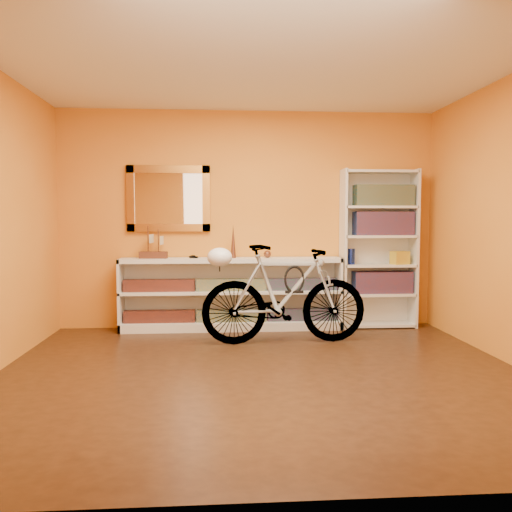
{
  "coord_description": "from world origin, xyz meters",
  "views": [
    {
      "loc": [
        -0.36,
        -4.3,
        1.3
      ],
      "look_at": [
        0.0,
        0.7,
        0.95
      ],
      "focal_mm": 36.57,
      "sensor_mm": 36.0,
      "label": 1
    }
  ],
  "objects": [
    {
      "name": "floor",
      "position": [
        0.0,
        0.0,
        -0.01
      ],
      "size": [
        4.5,
        4.0,
        0.01
      ],
      "primitive_type": "cube",
      "color": "black",
      "rests_on": "ground"
    },
    {
      "name": "ceiling",
      "position": [
        0.0,
        0.0,
        2.6
      ],
      "size": [
        4.5,
        4.0,
        0.01
      ],
      "primitive_type": "cube",
      "color": "silver",
      "rests_on": "ground"
    },
    {
      "name": "back_wall",
      "position": [
        0.0,
        2.0,
        1.3
      ],
      "size": [
        4.5,
        0.01,
        2.6
      ],
      "primitive_type": "cube",
      "color": "orange",
      "rests_on": "ground"
    },
    {
      "name": "gilt_mirror",
      "position": [
        -0.95,
        1.97,
        1.55
      ],
      "size": [
        0.98,
        0.06,
        0.78
      ],
      "primitive_type": "cube",
      "color": "brown",
      "rests_on": "back_wall"
    },
    {
      "name": "wall_socket",
      "position": [
        0.9,
        1.99,
        0.25
      ],
      "size": [
        0.09,
        0.02,
        0.09
      ],
      "primitive_type": "cube",
      "color": "silver",
      "rests_on": "back_wall"
    },
    {
      "name": "console_unit",
      "position": [
        -0.21,
        1.81,
        0.42
      ],
      "size": [
        2.6,
        0.35,
        0.85
      ],
      "primitive_type": null,
      "color": "silver",
      "rests_on": "floor"
    },
    {
      "name": "cd_row_lower",
      "position": [
        -0.21,
        1.79,
        0.17
      ],
      "size": [
        2.5,
        0.13,
        0.14
      ],
      "primitive_type": "cube",
      "color": "black",
      "rests_on": "console_unit"
    },
    {
      "name": "cd_row_upper",
      "position": [
        -0.21,
        1.79,
        0.54
      ],
      "size": [
        2.5,
        0.13,
        0.14
      ],
      "primitive_type": "cube",
      "color": "navy",
      "rests_on": "console_unit"
    },
    {
      "name": "model_ship",
      "position": [
        -1.12,
        1.81,
        1.04
      ],
      "size": [
        0.33,
        0.15,
        0.38
      ],
      "primitive_type": null,
      "rotation": [
        0.0,
        0.0,
        -0.09
      ],
      "color": "#472113",
      "rests_on": "console_unit"
    },
    {
      "name": "toy_car",
      "position": [
        -0.65,
        1.81,
        0.85
      ],
      "size": [
        0.0,
        0.0,
        0.0
      ],
      "primitive_type": "imported",
      "rotation": [
        0.0,
        0.0,
        1.33
      ],
      "color": "black",
      "rests_on": "console_unit"
    },
    {
      "name": "bronze_ornament",
      "position": [
        -0.19,
        1.81,
        1.05
      ],
      "size": [
        0.07,
        0.07,
        0.39
      ],
      "primitive_type": "cone",
      "color": "brown",
      "rests_on": "console_unit"
    },
    {
      "name": "decorative_orb",
      "position": [
        0.22,
        1.81,
        0.89
      ],
      "size": [
        0.09,
        0.09,
        0.09
      ],
      "primitive_type": "sphere",
      "color": "brown",
      "rests_on": "console_unit"
    },
    {
      "name": "bookcase",
      "position": [
        1.56,
        1.84,
        0.95
      ],
      "size": [
        0.9,
        0.3,
        1.9
      ],
      "primitive_type": null,
      "color": "silver",
      "rests_on": "floor"
    },
    {
      "name": "book_row_a",
      "position": [
        1.61,
        1.84,
        0.55
      ],
      "size": [
        0.7,
        0.22,
        0.26
      ],
      "primitive_type": "cube",
      "color": "maroon",
      "rests_on": "bookcase"
    },
    {
      "name": "book_row_b",
      "position": [
        1.61,
        1.84,
        1.25
      ],
      "size": [
        0.7,
        0.22,
        0.28
      ],
      "primitive_type": "cube",
      "color": "maroon",
      "rests_on": "bookcase"
    },
    {
      "name": "book_row_c",
      "position": [
        1.61,
        1.84,
        1.59
      ],
      "size": [
        0.7,
        0.22,
        0.25
      ],
      "primitive_type": "cube",
      "color": "#184E57",
      "rests_on": "bookcase"
    },
    {
      "name": "travel_mug",
      "position": [
        1.23,
        1.82,
        0.86
      ],
      "size": [
        0.08,
        0.08,
        0.19
      ],
      "primitive_type": "cylinder",
      "color": "navy",
      "rests_on": "bookcase"
    },
    {
      "name": "red_tin",
      "position": [
        1.36,
        1.87,
        1.55
      ],
      "size": [
        0.14,
        0.14,
        0.17
      ],
      "primitive_type": "cube",
      "rotation": [
        0.0,
        0.0,
        0.06
      ],
      "color": "maroon",
      "rests_on": "bookcase"
    },
    {
      "name": "yellow_bag",
      "position": [
        1.81,
        1.8,
        0.84
      ],
      "size": [
        0.23,
        0.19,
        0.16
      ],
      "primitive_type": "cube",
      "rotation": [
        0.0,
        0.0,
        0.32
      ],
      "color": "gold",
      "rests_on": "bookcase"
    },
    {
      "name": "bicycle",
      "position": [
        0.33,
        1.07,
        0.52
      ],
      "size": [
        0.54,
        1.79,
        1.04
      ],
      "primitive_type": "imported",
      "rotation": [
        0.0,
        0.0,
        1.62
      ],
      "color": "silver",
      "rests_on": "floor"
    },
    {
      "name": "helmet",
      "position": [
        -0.35,
        1.04,
        0.92
      ],
      "size": [
        0.26,
        0.25,
        0.19
      ],
      "primitive_type": "ellipsoid",
      "color": "white",
      "rests_on": "bicycle"
    },
    {
      "name": "u_lock",
      "position": [
        0.43,
        1.08,
        0.68
      ],
      "size": [
        0.21,
        0.02,
        0.21
      ],
      "primitive_type": "torus",
      "rotation": [
        1.57,
        0.0,
        0.0
      ],
      "color": "black",
      "rests_on": "bicycle"
    }
  ]
}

